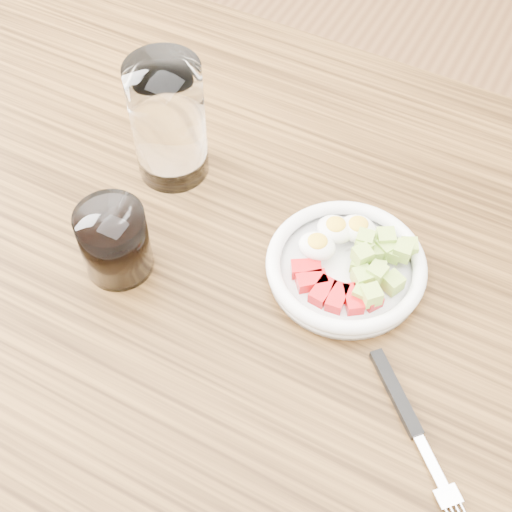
% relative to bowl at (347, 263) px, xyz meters
% --- Properties ---
extents(ground, '(4.00, 4.00, 0.00)m').
position_rel_bowl_xyz_m(ground, '(-0.09, -0.06, -0.79)').
color(ground, brown).
rests_on(ground, ground).
extents(dining_table, '(1.50, 0.90, 0.77)m').
position_rel_bowl_xyz_m(dining_table, '(-0.09, -0.06, -0.12)').
color(dining_table, brown).
rests_on(dining_table, ground).
extents(bowl, '(0.19, 0.19, 0.05)m').
position_rel_bowl_xyz_m(bowl, '(0.00, 0.00, 0.00)').
color(bowl, white).
rests_on(bowl, dining_table).
extents(fork, '(0.17, 0.16, 0.01)m').
position_rel_bowl_xyz_m(fork, '(0.13, -0.14, -0.01)').
color(fork, black).
rests_on(fork, dining_table).
extents(water_glass, '(0.09, 0.09, 0.17)m').
position_rel_bowl_xyz_m(water_glass, '(-0.27, 0.05, 0.07)').
color(water_glass, white).
rests_on(water_glass, dining_table).
extents(coffee_glass, '(0.08, 0.08, 0.09)m').
position_rel_bowl_xyz_m(coffee_glass, '(-0.24, -0.12, 0.03)').
color(coffee_glass, white).
rests_on(coffee_glass, dining_table).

